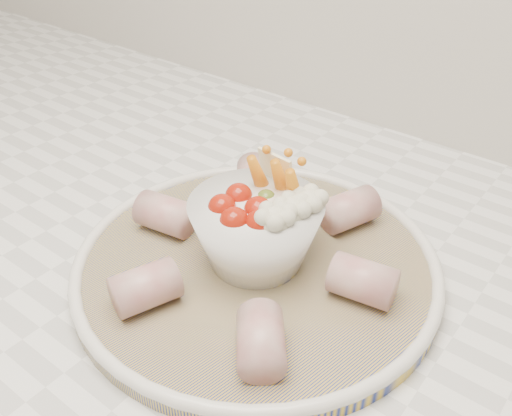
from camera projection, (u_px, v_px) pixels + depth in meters
The scene contains 3 objects.
serving_platter at pixel (257, 264), 0.54m from camera, with size 0.40×0.40×0.02m.
veggie_bowl at pixel (258, 227), 0.52m from camera, with size 0.12×0.12×0.10m.
cured_meat_rolls at pixel (257, 245), 0.53m from camera, with size 0.26×0.27×0.04m.
Camera 1 is at (0.41, 1.07, 1.28)m, focal length 40.00 mm.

